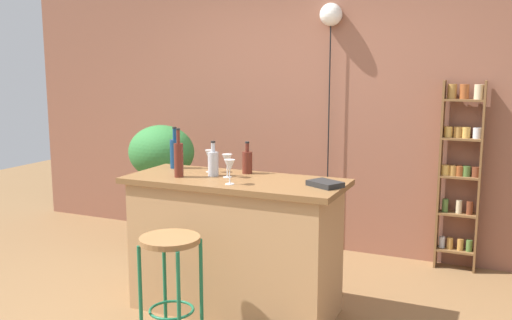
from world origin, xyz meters
The scene contains 15 objects.
back_wall centered at (0.00, 1.95, 1.40)m, with size 6.40×0.10×2.80m, color #8C5642.
kitchen_counter centered at (0.00, 0.30, 0.48)m, with size 1.53×0.64×0.95m.
bar_stool centered at (-0.14, -0.32, 0.52)m, with size 0.37×0.37×0.69m.
spice_shelf centered at (1.36, 1.81, 0.87)m, with size 0.34×0.14×1.60m.
plant_stool centered at (-1.14, 1.13, 0.20)m, with size 0.32×0.32×0.40m, color #2D2823.
potted_plant centered at (-1.14, 1.13, 0.91)m, with size 0.61×0.55×0.80m.
bottle_sauce_amber centered at (0.00, 0.51, 1.04)m, with size 0.07×0.07×0.23m.
bottle_wine_red centered at (-0.59, 0.48, 1.07)m, with size 0.08×0.08×0.31m.
bottle_soda_blue centered at (-0.18, 0.33, 1.05)m, with size 0.08×0.08×0.25m.
bottle_vinegar centered at (-0.38, 0.19, 1.08)m, with size 0.06×0.06×0.34m.
wine_glass_left centered at (-0.07, 0.32, 1.07)m, with size 0.07×0.07×0.16m.
wine_glass_center centered at (-0.27, 0.45, 1.07)m, with size 0.07×0.07×0.16m.
wine_glass_right centered at (0.05, 0.12, 1.07)m, with size 0.07×0.07×0.16m.
cookbook centered at (0.65, 0.30, 0.97)m, with size 0.21×0.15×0.04m, color black.
pendant_globe_light centered at (0.20, 1.84, 2.13)m, with size 0.20×0.20×2.27m.
Camera 1 is at (1.69, -3.15, 1.72)m, focal length 39.88 mm.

